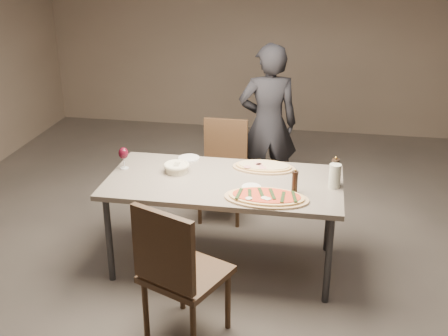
% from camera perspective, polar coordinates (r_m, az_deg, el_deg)
% --- Properties ---
extents(room, '(7.00, 7.00, 7.00)m').
position_cam_1_polar(room, '(4.08, -0.00, 7.14)').
color(room, '#5D5650').
rests_on(room, ground).
extents(dining_table, '(1.80, 0.90, 0.75)m').
position_cam_1_polar(dining_table, '(4.33, -0.00, -1.92)').
color(dining_table, gray).
rests_on(dining_table, ground).
extents(zucchini_pizza, '(0.61, 0.34, 0.05)m').
position_cam_1_polar(zucchini_pizza, '(4.00, 4.32, -2.99)').
color(zucchini_pizza, tan).
rests_on(zucchini_pizza, dining_table).
extents(ham_pizza, '(0.50, 0.28, 0.04)m').
position_cam_1_polar(ham_pizza, '(4.52, 4.04, 0.13)').
color(ham_pizza, tan).
rests_on(ham_pizza, dining_table).
extents(bread_basket, '(0.21, 0.21, 0.07)m').
position_cam_1_polar(bread_basket, '(4.44, -4.83, 0.11)').
color(bread_basket, beige).
rests_on(bread_basket, dining_table).
extents(oil_dish, '(0.14, 0.14, 0.02)m').
position_cam_1_polar(oil_dish, '(4.16, 2.79, -1.99)').
color(oil_dish, white).
rests_on(oil_dish, dining_table).
extents(pepper_mill_left, '(0.06, 0.06, 0.22)m').
position_cam_1_polar(pepper_mill_left, '(4.28, 11.20, -0.30)').
color(pepper_mill_left, black).
rests_on(pepper_mill_left, dining_table).
extents(pepper_mill_right, '(0.05, 0.05, 0.19)m').
position_cam_1_polar(pepper_mill_right, '(4.09, 7.20, -1.38)').
color(pepper_mill_right, black).
rests_on(pepper_mill_right, dining_table).
extents(carafe, '(0.09, 0.09, 0.18)m').
position_cam_1_polar(carafe, '(4.22, 11.19, -0.81)').
color(carafe, silver).
rests_on(carafe, dining_table).
extents(wine_glass, '(0.08, 0.08, 0.18)m').
position_cam_1_polar(wine_glass, '(4.54, -10.18, 1.42)').
color(wine_glass, silver).
rests_on(wine_glass, dining_table).
extents(side_plate, '(0.18, 0.18, 0.01)m').
position_cam_1_polar(side_plate, '(4.71, -3.59, 1.01)').
color(side_plate, white).
rests_on(side_plate, dining_table).
extents(chair_near, '(0.63, 0.63, 1.00)m').
position_cam_1_polar(chair_near, '(3.58, -4.82, -10.08)').
color(chair_near, '#3F2A1A').
rests_on(chair_near, ground).
extents(chair_far, '(0.43, 0.43, 0.91)m').
position_cam_1_polar(chair_far, '(5.24, -0.03, 0.46)').
color(chair_far, '#3F2A1A').
rests_on(chair_far, ground).
extents(diner, '(0.65, 0.51, 1.58)m').
position_cam_1_polar(diner, '(5.45, 4.50, 4.41)').
color(diner, black).
rests_on(diner, ground).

